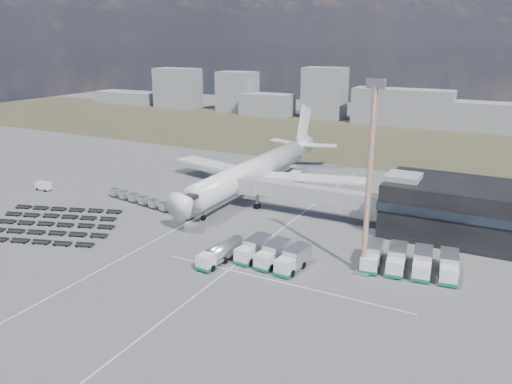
% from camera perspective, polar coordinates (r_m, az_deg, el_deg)
% --- Properties ---
extents(ground, '(420.00, 420.00, 0.00)m').
position_cam_1_polar(ground, '(94.14, -9.05, -4.90)').
color(ground, '#565659').
rests_on(ground, ground).
extents(grass_strip, '(420.00, 90.00, 0.01)m').
position_cam_1_polar(grass_strip, '(190.39, 11.06, 6.22)').
color(grass_strip, '#444029').
rests_on(grass_strip, ground).
extents(lane_markings, '(47.12, 110.00, 0.01)m').
position_cam_1_polar(lane_markings, '(91.36, -2.97, -5.39)').
color(lane_markings, silver).
rests_on(lane_markings, ground).
extents(terminal, '(30.40, 16.40, 11.00)m').
position_cam_1_polar(terminal, '(98.18, 23.22, -1.92)').
color(terminal, black).
rests_on(terminal, ground).
extents(jet_bridge, '(30.30, 3.80, 7.05)m').
position_cam_1_polar(jet_bridge, '(101.76, 4.97, -0.03)').
color(jet_bridge, '#939399').
rests_on(jet_bridge, ground).
extents(airliner, '(51.59, 64.53, 17.62)m').
position_cam_1_polar(airliner, '(118.61, 0.13, 2.64)').
color(airliner, white).
rests_on(airliner, ground).
extents(skyline, '(317.69, 24.50, 22.73)m').
position_cam_1_polar(skyline, '(226.00, 14.65, 9.56)').
color(skyline, gray).
rests_on(skyline, ground).
extents(fuel_tanker, '(3.40, 10.13, 3.21)m').
position_cam_1_polar(fuel_tanker, '(82.00, -4.11, -6.91)').
color(fuel_tanker, white).
rests_on(fuel_tanker, ground).
extents(pushback_tug, '(3.44, 2.07, 1.50)m').
position_cam_1_polar(pushback_tug, '(102.11, -8.22, -2.63)').
color(pushback_tug, white).
rests_on(pushback_tug, ground).
extents(utility_van, '(3.80, 1.81, 2.05)m').
position_cam_1_polar(utility_van, '(130.22, -23.12, 0.61)').
color(utility_van, white).
rests_on(utility_van, ground).
extents(catering_truck, '(2.39, 5.65, 2.58)m').
position_cam_1_polar(catering_truck, '(125.79, 4.26, 1.56)').
color(catering_truck, white).
rests_on(catering_truck, ground).
extents(service_trucks_near, '(10.94, 8.71, 3.11)m').
position_cam_1_polar(service_trucks_near, '(81.10, 1.93, -7.10)').
color(service_trucks_near, white).
rests_on(service_trucks_near, ground).
extents(service_trucks_far, '(15.18, 9.65, 3.18)m').
position_cam_1_polar(service_trucks_far, '(82.15, 17.12, -7.54)').
color(service_trucks_far, white).
rests_on(service_trucks_far, ground).
extents(uld_row, '(22.73, 5.61, 1.77)m').
position_cam_1_polar(uld_row, '(111.75, -12.74, -0.97)').
color(uld_row, black).
rests_on(uld_row, ground).
extents(baggage_dollies, '(31.65, 26.79, 0.74)m').
position_cam_1_polar(baggage_dollies, '(105.83, -22.99, -3.37)').
color(baggage_dollies, black).
rests_on(baggage_dollies, ground).
extents(floodlight_mast, '(2.83, 2.29, 29.66)m').
position_cam_1_polar(floodlight_mast, '(75.21, 12.80, 1.20)').
color(floodlight_mast, '#AD431B').
rests_on(floodlight_mast, ground).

